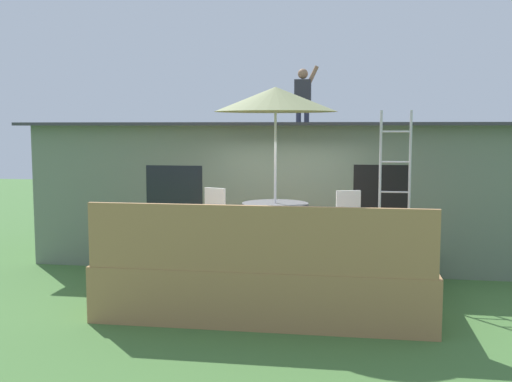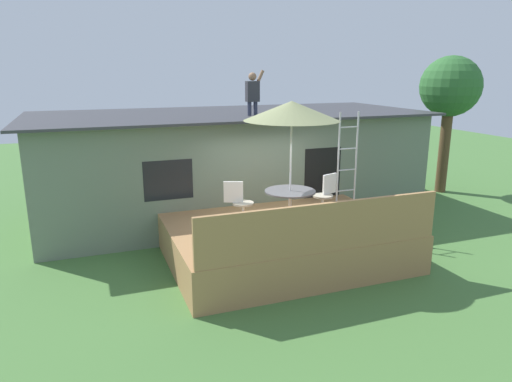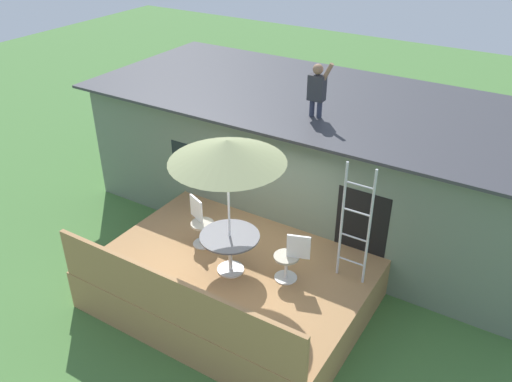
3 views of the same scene
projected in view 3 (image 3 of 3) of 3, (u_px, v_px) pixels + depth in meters
name	position (u px, v px, depth m)	size (l,w,h in m)	color
ground_plane	(235.00, 298.00, 10.03)	(40.00, 40.00, 0.00)	#477538
house	(322.00, 158.00, 11.96)	(10.50, 4.50, 2.81)	slate
deck	(234.00, 281.00, 9.83)	(4.78, 3.53, 0.80)	#A87A4C
deck_railing	(171.00, 300.00, 8.14)	(4.68, 0.08, 0.90)	#A87A4C
patio_table	(230.00, 243.00, 9.18)	(1.04, 1.04, 0.74)	silver
patio_umbrella	(227.00, 151.00, 8.30)	(1.90, 1.90, 2.54)	silver
step_ladder	(355.00, 225.00, 8.75)	(0.52, 0.04, 2.20)	silver
person_figure	(317.00, 87.00, 10.08)	(0.47, 0.20, 1.11)	#33384C
patio_chair_left	(200.00, 222.00, 9.98)	(0.60, 0.44, 0.92)	silver
patio_chair_right	(291.00, 257.00, 9.05)	(0.60, 0.44, 0.92)	silver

